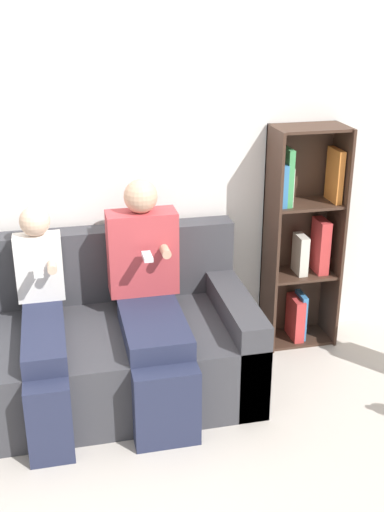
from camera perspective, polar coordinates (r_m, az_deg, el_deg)
name	(u,v)px	position (r m, az deg, el deg)	size (l,w,h in m)	color
ground_plane	(89,454)	(3.48, -9.12, -16.96)	(14.00, 14.00, 0.00)	#BCB2A8
back_wall	(62,161)	(3.87, -11.45, 8.31)	(10.00, 0.06, 2.55)	silver
couch	(60,352)	(3.78, -11.65, -8.34)	(2.20, 0.93, 0.89)	#38383D
adult_seated	(150,298)	(3.57, -3.73, -3.76)	(0.40, 0.88, 1.23)	#232842
child_seated	(43,324)	(3.54, -13.11, -5.91)	(0.26, 0.90, 1.10)	#232842
bookshelf	(301,242)	(4.19, 9.68, 1.21)	(0.45, 0.29, 1.45)	#3D281E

